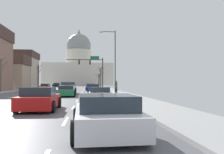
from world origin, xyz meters
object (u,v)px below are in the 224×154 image
sedan_near_06 (106,115)px  signal_gantry (93,66)px  sedan_near_01 (93,88)px  sedan_near_05 (40,99)px  street_lamp_right (113,56)px  sedan_near_00 (91,87)px  sedan_oncoming_00 (45,86)px  pickup_truck_near_02 (68,88)px  sedan_near_03 (66,91)px  pedestrian_00 (116,85)px  sedan_oncoming_02 (56,85)px  sedan_oncoming_01 (64,86)px  sedan_oncoming_03 (70,85)px  sedan_near_04 (100,94)px  bicycle_parked (116,91)px

sedan_near_06 → signal_gantry: bearing=89.4°
sedan_near_01 → sedan_near_05: (-3.65, -26.65, 0.02)m
street_lamp_right → sedan_near_00: 15.12m
sedan_oncoming_00 → pickup_truck_near_02: bearing=-72.8°
street_lamp_right → sedan_near_03: (-5.90, -5.98, -4.65)m
signal_gantry → pedestrian_00: bearing=-75.3°
street_lamp_right → pedestrian_00: 6.55m
sedan_near_00 → pedestrian_00: size_ratio=2.61×
sedan_oncoming_00 → sedan_oncoming_02: sedan_oncoming_02 is taller
sedan_near_03 → sedan_near_06: (2.95, -19.65, -0.00)m
signal_gantry → sedan_near_05: 38.07m
sedan_near_00 → sedan_oncoming_01: sedan_near_00 is taller
sedan_near_03 → sedan_near_06: size_ratio=1.07×
signal_gantry → sedan_near_01: (-0.09, -10.95, -4.56)m
sedan_near_03 → sedan_oncoming_00: 29.87m
sedan_near_05 → sedan_oncoming_00: size_ratio=0.91×
sedan_oncoming_00 → sedan_oncoming_03: bearing=83.8°
sedan_near_03 → sedan_near_05: sedan_near_05 is taller
sedan_near_03 → sedan_oncoming_01: 38.30m
street_lamp_right → sedan_oncoming_02: bearing=107.4°
sedan_oncoming_01 → sedan_near_04: bearing=-80.6°
sedan_oncoming_02 → bicycle_parked: 46.34m
sedan_oncoming_01 → pedestrian_00: bearing=-68.3°
sedan_near_01 → sedan_near_03: size_ratio=0.98×
street_lamp_right → sedan_near_06: street_lamp_right is taller
pickup_truck_near_02 → sedan_near_04: pickup_truck_near_02 is taller
sedan_oncoming_00 → pedestrian_00: 22.99m
sedan_near_00 → sedan_near_03: (-2.99, -20.08, -0.04)m
signal_gantry → sedan_oncoming_00: 12.57m
sedan_near_04 → bicycle_parked: bearing=75.1°
street_lamp_right → sedan_near_04: (-2.48, -12.20, -4.67)m
bicycle_parked → pedestrian_00: bearing=83.2°
sedan_oncoming_02 → sedan_oncoming_00: bearing=-90.2°
sedan_oncoming_00 → sedan_near_01: bearing=-55.2°
sedan_near_00 → pickup_truck_near_02: (-3.32, -13.87, 0.11)m
sedan_oncoming_03 → bicycle_parked: bearing=-80.1°
sedan_near_00 → pedestrian_00: bearing=-66.5°
sedan_oncoming_00 → sedan_oncoming_02: (0.08, 19.15, 0.04)m
sedan_near_06 → sedan_near_05: bearing=116.8°
street_lamp_right → sedan_near_06: size_ratio=1.96×
sedan_oncoming_03 → sedan_near_04: bearing=-83.8°
sedan_oncoming_01 → sedan_oncoming_02: size_ratio=0.94×
sedan_near_06 → pedestrian_00: (4.00, 30.62, 0.53)m
sedan_near_04 → sedan_oncoming_01: size_ratio=0.95×
street_lamp_right → pickup_truck_near_02: street_lamp_right is taller
sedan_oncoming_02 → street_lamp_right: bearing=-72.6°
sedan_oncoming_03 → signal_gantry: bearing=-78.6°
sedan_near_00 → sedan_oncoming_00: bearing=139.5°
street_lamp_right → sedan_near_00: bearing=101.7°
sedan_near_01 → sedan_near_04: bearing=-89.7°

